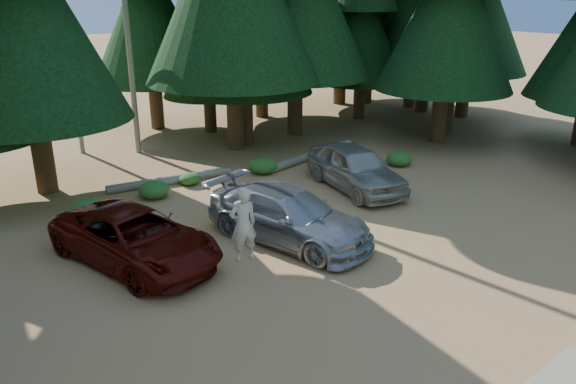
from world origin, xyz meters
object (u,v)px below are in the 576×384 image
object	(u,v)px
silver_minivan_center	(289,216)
log_left	(167,180)
red_pickup	(135,237)
silver_minivan_right	(356,167)
log_mid	(196,177)
frisbee_player	(243,224)
log_right	(312,155)

from	to	relation	value
silver_minivan_center	log_left	size ratio (longest dim) A/B	1.17
silver_minivan_center	log_left	distance (m)	6.75
red_pickup	silver_minivan_center	xyz separation A→B (m)	(4.08, -1.50, 0.04)
red_pickup	silver_minivan_right	world-z (taller)	silver_minivan_right
red_pickup	log_mid	world-z (taller)	red_pickup
red_pickup	frisbee_player	size ratio (longest dim) A/B	2.66
red_pickup	silver_minivan_center	distance (m)	4.35
log_right	log_left	bearing A→B (deg)	161.64
red_pickup	silver_minivan_center	bearing A→B (deg)	-32.50
frisbee_player	log_right	xyz separation A→B (m)	(8.24, 6.78, -1.29)
red_pickup	frisbee_player	world-z (taller)	frisbee_player
silver_minivan_center	log_left	xyz separation A→B (m)	(-0.46, 6.71, -0.60)
frisbee_player	log_mid	xyz separation A→B (m)	(2.91, 7.48, -1.35)
silver_minivan_center	frisbee_player	distance (m)	2.59
silver_minivan_right	log_right	distance (m)	4.07
silver_minivan_right	frisbee_player	world-z (taller)	frisbee_player
silver_minivan_right	log_right	size ratio (longest dim) A/B	0.89
silver_minivan_right	log_right	world-z (taller)	silver_minivan_right
log_left	log_mid	distance (m)	1.12
frisbee_player	log_mid	size ratio (longest dim) A/B	0.68
silver_minivan_center	log_right	world-z (taller)	silver_minivan_center
silver_minivan_center	log_left	world-z (taller)	silver_minivan_center
red_pickup	silver_minivan_right	distance (m)	8.83
log_left	log_mid	xyz separation A→B (m)	(1.09, -0.23, -0.04)
silver_minivan_center	red_pickup	bearing A→B (deg)	146.80
red_pickup	frisbee_player	bearing A→B (deg)	-66.55
red_pickup	log_left	bearing A→B (deg)	42.89
silver_minivan_center	silver_minivan_right	world-z (taller)	silver_minivan_right
silver_minivan_right	frisbee_player	distance (m)	7.64
silver_minivan_right	log_mid	distance (m)	6.15
log_left	log_right	distance (m)	6.49
silver_minivan_right	red_pickup	bearing A→B (deg)	-163.99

